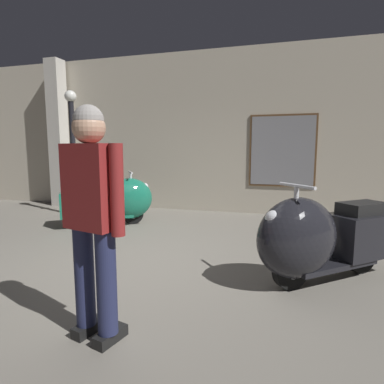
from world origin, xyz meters
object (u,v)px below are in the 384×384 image
Objects in this scene: scooter_1 at (318,238)px; lamppost at (73,155)px; visitor_1 at (92,209)px; scooter_0 at (115,201)px.

lamppost reaches higher than scooter_1.
lamppost is 1.52× the size of visitor_1.
scooter_1 is 2.36m from visitor_1.
visitor_1 is (3.01, -3.90, -0.29)m from lamppost.
lamppost is at bearing 122.73° from scooter_0.
scooter_0 is 1.64m from lamppost.
scooter_0 is 0.62× the size of lamppost.
visitor_1 is at bearing -96.31° from scooter_0.
scooter_1 reaches higher than scooter_0.
scooter_1 is 5.33m from lamppost.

